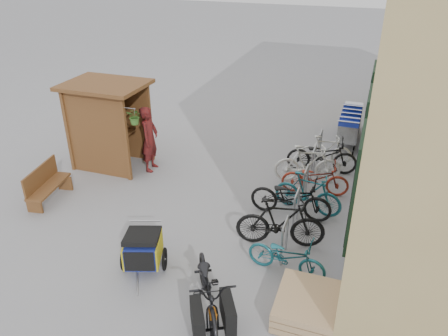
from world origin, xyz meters
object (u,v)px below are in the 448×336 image
(bike_1, at_px, (280,223))
(bike_7, at_px, (325,151))
(bike_4, at_px, (315,178))
(bike_5, at_px, (308,164))
(bike_0, at_px, (287,256))
(shopping_carts, at_px, (350,122))
(bench, at_px, (46,184))
(pallet_stack, at_px, (306,306))
(child_trailer, at_px, (143,248))
(kiosk, at_px, (105,113))
(cargo_bike, at_px, (209,291))
(bike_3, at_px, (308,193))
(bike_6, at_px, (322,155))
(bike_2, at_px, (291,197))
(person_kiosk, at_px, (150,139))

(bike_1, bearing_deg, bike_7, -16.94)
(bike_4, distance_m, bike_5, 0.64)
(bike_0, distance_m, bike_1, 0.91)
(bike_5, distance_m, bike_7, 1.18)
(shopping_carts, height_order, bike_5, shopping_carts)
(bike_1, bearing_deg, bench, 79.51)
(pallet_stack, height_order, child_trailer, child_trailer)
(kiosk, height_order, cargo_bike, kiosk)
(cargo_bike, distance_m, bike_1, 2.42)
(kiosk, xyz_separation_m, bike_3, (5.73, -0.59, -1.06))
(kiosk, bearing_deg, bike_0, -27.11)
(bike_6, bearing_deg, cargo_bike, 162.66)
(bench, distance_m, bike_1, 5.80)
(pallet_stack, height_order, bike_6, bike_6)
(shopping_carts, bearing_deg, bike_4, -97.82)
(kiosk, relative_size, bike_0, 1.60)
(bike_1, bearing_deg, bike_2, -10.92)
(person_kiosk, height_order, bike_6, person_kiosk)
(shopping_carts, bearing_deg, bike_3, -96.82)
(cargo_bike, height_order, bike_3, cargo_bike)
(bike_0, relative_size, bike_6, 0.82)
(bike_1, bearing_deg, bike_3, -23.85)
(bench, xyz_separation_m, person_kiosk, (1.63, 2.34, 0.46))
(kiosk, relative_size, bike_2, 1.32)
(bike_0, bearing_deg, bike_2, 17.51)
(bike_2, bearing_deg, bike_1, -177.66)
(shopping_carts, relative_size, bike_3, 1.50)
(bike_2, bearing_deg, shopping_carts, -8.69)
(pallet_stack, distance_m, bike_4, 4.19)
(bike_5, bearing_deg, bench, 101.74)
(bike_5, distance_m, bike_6, 0.76)
(bike_2, xyz_separation_m, bike_6, (0.36, 2.47, 0.00))
(bike_1, height_order, bike_2, bike_1)
(bike_0, relative_size, bike_2, 0.82)
(bike_0, relative_size, bike_1, 0.84)
(pallet_stack, distance_m, bike_5, 4.79)
(person_kiosk, distance_m, bike_2, 4.31)
(kiosk, height_order, person_kiosk, kiosk)
(kiosk, bearing_deg, bike_4, 2.77)
(pallet_stack, xyz_separation_m, bike_4, (-0.51, 4.15, 0.23))
(bike_0, bearing_deg, bench, 91.34)
(bike_1, distance_m, bike_7, 4.08)
(pallet_stack, xyz_separation_m, bench, (-6.67, 1.65, 0.25))
(bike_2, relative_size, bike_4, 1.13)
(shopping_carts, distance_m, bike_4, 3.78)
(bike_2, bearing_deg, person_kiosk, 77.19)
(person_kiosk, bearing_deg, bike_7, -72.67)
(bike_2, relative_size, bike_5, 1.08)
(bench, bearing_deg, child_trailer, -32.29)
(cargo_bike, xyz_separation_m, bike_5, (0.76, 5.24, -0.01))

